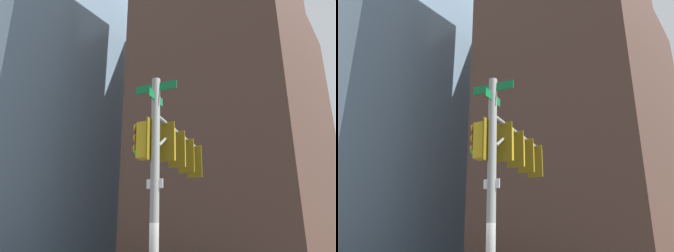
{
  "view_description": "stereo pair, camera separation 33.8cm",
  "coord_description": "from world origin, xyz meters",
  "views": [
    {
      "loc": [
        5.32,
        -6.87,
        2.09
      ],
      "look_at": [
        0.04,
        0.76,
        5.31
      ],
      "focal_mm": 35.46,
      "sensor_mm": 36.0,
      "label": 1
    },
    {
      "loc": [
        5.59,
        -6.67,
        2.09
      ],
      "look_at": [
        0.04,
        0.76,
        5.31
      ],
      "focal_mm": 35.46,
      "sensor_mm": 36.0,
      "label": 2
    }
  ],
  "objects": [
    {
      "name": "signal_pole_assembly",
      "position": [
        -0.09,
        1.14,
        4.37
      ],
      "size": [
        1.63,
        4.52,
        6.41
      ],
      "rotation": [
        0.0,
        0.0,
        1.79
      ],
      "color": "gray",
      "rests_on": "ground_plane"
    },
    {
      "name": "building_brick_farside",
      "position": [
        -16.6,
        46.09,
        23.54
      ],
      "size": [
        21.96,
        16.64,
        47.08
      ],
      "primitive_type": "cube",
      "color": "brown",
      "rests_on": "ground_plane"
    },
    {
      "name": "building_brick_nearside",
      "position": [
        -9.97,
        27.59,
        28.22
      ],
      "size": [
        18.34,
        16.6,
        56.44
      ],
      "primitive_type": "cube",
      "color": "#4C3328",
      "rests_on": "ground_plane"
    },
    {
      "name": "building_brick_midblock",
      "position": [
        -12.24,
        49.26,
        20.08
      ],
      "size": [
        19.64,
        19.96,
        40.16
      ],
      "primitive_type": "cube",
      "color": "#4C3328",
      "rests_on": "ground_plane"
    },
    {
      "name": "building_glass_tower",
      "position": [
        -50.67,
        29.31,
        44.96
      ],
      "size": [
        32.19,
        33.82,
        89.92
      ],
      "primitive_type": "cube",
      "color": "#7A99B2",
      "rests_on": "ground_plane"
    }
  ]
}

